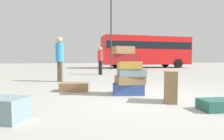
% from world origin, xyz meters
% --- Properties ---
extents(ground_plane, '(80.00, 80.00, 0.00)m').
position_xyz_m(ground_plane, '(0.00, 0.00, 0.00)').
color(ground_plane, '#9E9E99').
extents(suitcase_tower, '(0.78, 0.60, 1.13)m').
position_xyz_m(suitcase_tower, '(-0.17, 0.41, 0.48)').
color(suitcase_tower, '#334F99').
rests_on(suitcase_tower, ground).
extents(suitcase_brown_behind_tower, '(0.81, 0.56, 0.22)m').
position_xyz_m(suitcase_brown_behind_tower, '(-1.43, 1.15, 0.11)').
color(suitcase_brown_behind_tower, olive).
rests_on(suitcase_brown_behind_tower, ground).
extents(suitcase_teal_right_side, '(0.53, 0.36, 0.18)m').
position_xyz_m(suitcase_teal_right_side, '(0.86, -1.18, 0.09)').
color(suitcase_teal_right_side, '#26594C').
rests_on(suitcase_teal_right_side, ground).
extents(suitcase_brown_foreground_far, '(0.38, 0.49, 0.61)m').
position_xyz_m(suitcase_brown_foreground_far, '(0.41, -0.49, 0.31)').
color(suitcase_brown_foreground_far, olive).
rests_on(suitcase_brown_foreground_far, ground).
extents(suitcase_slate_upright_blue, '(0.67, 0.58, 0.32)m').
position_xyz_m(suitcase_slate_upright_blue, '(-2.35, -1.06, 0.16)').
color(suitcase_slate_upright_blue, gray).
rests_on(suitcase_slate_upright_blue, ground).
extents(person_bearded_onlooker, '(0.30, 0.33, 1.54)m').
position_xyz_m(person_bearded_onlooker, '(-0.09, 6.24, 0.92)').
color(person_bearded_onlooker, black).
rests_on(person_bearded_onlooker, ground).
extents(person_tourist_with_camera, '(0.30, 0.32, 1.68)m').
position_xyz_m(person_tourist_with_camera, '(-2.00, 3.37, 1.00)').
color(person_tourist_with_camera, brown).
rests_on(person_tourist_with_camera, ground).
extents(parked_bus, '(9.19, 3.04, 3.15)m').
position_xyz_m(parked_bus, '(5.70, 14.04, 1.83)').
color(parked_bus, red).
rests_on(parked_bus, ground).
extents(lamp_post, '(0.36, 0.36, 6.70)m').
position_xyz_m(lamp_post, '(1.50, 11.37, 4.31)').
color(lamp_post, '#333338').
rests_on(lamp_post, ground).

